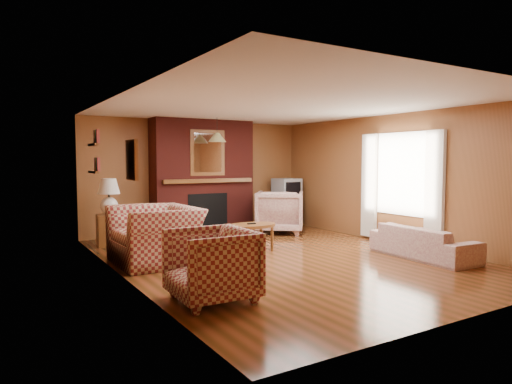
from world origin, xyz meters
TOP-DOWN VIEW (x-y plane):
  - floor at (0.00, 0.00)m, footprint 6.50×6.50m
  - ceiling at (0.00, 0.00)m, footprint 6.50×6.50m
  - wall_back at (0.00, 3.25)m, footprint 6.50×0.00m
  - wall_front at (0.00, -3.25)m, footprint 6.50×0.00m
  - wall_left at (-2.50, 0.00)m, footprint 0.00×6.50m
  - wall_right at (2.50, 0.00)m, footprint 0.00×6.50m
  - fireplace at (0.00, 2.98)m, footprint 2.20×0.82m
  - window_right at (2.45, -0.20)m, footprint 0.10×1.85m
  - bookshelf at (-2.44, 1.90)m, footprint 0.09×0.55m
  - botanical_print at (-2.47, -0.30)m, footprint 0.05×0.40m
  - pendant_light at (0.00, 2.30)m, footprint 0.36×0.36m
  - plaid_loveseat at (-1.85, 0.68)m, footprint 1.18×1.34m
  - plaid_armchair at (-1.95, -1.45)m, footprint 0.92×0.89m
  - floral_sofa at (1.90, -1.18)m, footprint 0.78×1.77m
  - floral_armchair at (1.36, 2.07)m, footprint 1.37×1.37m
  - coffee_table at (-0.17, 0.68)m, footprint 0.89×0.55m
  - side_table at (-2.10, 2.45)m, footprint 0.47×0.47m
  - table_lamp at (-2.10, 2.45)m, footprint 0.39×0.39m
  - tv_stand at (2.05, 2.80)m, footprint 0.62×0.57m
  - crt_tv at (2.05, 2.79)m, footprint 0.55×0.55m

SIDE VIEW (x-z plane):
  - floor at x=0.00m, z-range 0.00..0.00m
  - floral_sofa at x=1.90m, z-range 0.00..0.51m
  - side_table at x=-2.10m, z-range 0.00..0.57m
  - tv_stand at x=2.05m, z-range 0.00..0.63m
  - plaid_armchair at x=-1.95m, z-range 0.00..0.81m
  - coffee_table at x=-0.17m, z-range 0.16..0.65m
  - plaid_loveseat at x=-1.85m, z-range 0.00..0.85m
  - floral_armchair at x=1.36m, z-range 0.00..0.90m
  - crt_tv at x=2.05m, z-range 0.63..1.12m
  - table_lamp at x=-2.10m, z-range 0.61..1.25m
  - window_right at x=2.45m, z-range 0.13..2.13m
  - fireplace at x=0.00m, z-range -0.02..2.38m
  - wall_back at x=0.00m, z-range -2.05..4.45m
  - wall_front at x=0.00m, z-range -2.05..4.45m
  - wall_left at x=-2.50m, z-range -2.05..4.45m
  - wall_right at x=2.50m, z-range -2.05..4.45m
  - botanical_print at x=-2.47m, z-range 1.30..1.80m
  - bookshelf at x=-2.44m, z-range 1.31..2.02m
  - pendant_light at x=0.00m, z-range 1.76..2.24m
  - ceiling at x=0.00m, z-range 2.40..2.40m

